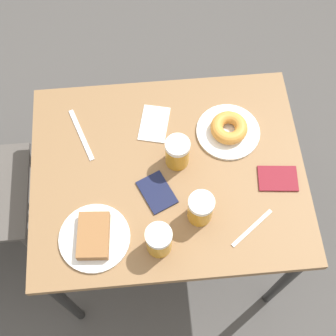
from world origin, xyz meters
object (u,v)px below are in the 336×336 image
object	(u,v)px
plate_with_cake	(94,237)
beer_mug_center	(200,209)
plate_with_donut	(229,129)
napkin_folded	(154,124)
passport_far_edge	(278,178)
beer_mug_left	(159,240)
fork	(252,228)
passport_near_edge	(157,192)
beer_mug_right	(177,152)
knife	(81,135)

from	to	relation	value
plate_with_cake	beer_mug_center	xyz separation A→B (m)	(0.05, -0.33, 0.04)
plate_with_donut	napkin_folded	bearing A→B (deg)	77.41
napkin_folded	passport_far_edge	distance (m)	0.45
beer_mug_left	fork	world-z (taller)	beer_mug_left
passport_near_edge	beer_mug_right	bearing A→B (deg)	-34.65
plate_with_cake	beer_mug_left	distance (m)	0.20
beer_mug_right	beer_mug_center	bearing A→B (deg)	-165.39
beer_mug_right	napkin_folded	size ratio (longest dim) A/B	0.73
plate_with_donut	beer_mug_center	xyz separation A→B (m)	(-0.29, 0.13, 0.04)
beer_mug_center	passport_far_edge	world-z (taller)	beer_mug_center
beer_mug_left	passport_near_edge	bearing A→B (deg)	-2.17
beer_mug_left	passport_near_edge	size ratio (longest dim) A/B	0.76
plate_with_donut	fork	xyz separation A→B (m)	(-0.34, -0.03, -0.02)
plate_with_cake	passport_far_edge	world-z (taller)	plate_with_cake
beer_mug_right	napkin_folded	distance (m)	0.17
plate_with_donut	beer_mug_left	xyz separation A→B (m)	(-0.37, 0.26, 0.04)
beer_mug_right	fork	bearing A→B (deg)	-140.50
plate_with_cake	beer_mug_left	xyz separation A→B (m)	(-0.04, -0.19, 0.04)
plate_with_donut	plate_with_cake	bearing A→B (deg)	126.00
napkin_folded	knife	world-z (taller)	napkin_folded
beer_mug_right	napkin_folded	xyz separation A→B (m)	(0.15, 0.06, -0.06)
plate_with_donut	beer_mug_left	world-z (taller)	beer_mug_left
knife	fork	bearing A→B (deg)	-125.91
napkin_folded	passport_far_edge	bearing A→B (deg)	-122.21
plate_with_cake	napkin_folded	bearing A→B (deg)	-28.58
knife	beer_mug_left	bearing A→B (deg)	-150.38
fork	passport_near_edge	xyz separation A→B (m)	(0.14, 0.28, 0.00)
fork	passport_near_edge	world-z (taller)	passport_near_edge
beer_mug_right	passport_far_edge	xyz separation A→B (m)	(-0.09, -0.32, -0.05)
plate_with_cake	napkin_folded	world-z (taller)	plate_with_cake
beer_mug_right	passport_far_edge	bearing A→B (deg)	-106.59
passport_near_edge	beer_mug_center	bearing A→B (deg)	-124.74
knife	passport_far_edge	bearing A→B (deg)	-109.23
fork	knife	world-z (taller)	same
beer_mug_center	knife	xyz separation A→B (m)	(0.32, 0.36, -0.06)
beer_mug_left	knife	xyz separation A→B (m)	(0.41, 0.23, -0.06)
beer_mug_left	plate_with_cake	bearing A→B (deg)	78.11
plate_with_donut	passport_far_edge	bearing A→B (deg)	-143.89
plate_with_donut	fork	bearing A→B (deg)	-175.81
plate_with_cake	beer_mug_center	bearing A→B (deg)	-81.96
plate_with_cake	plate_with_donut	bearing A→B (deg)	-54.00
passport_far_edge	napkin_folded	bearing A→B (deg)	57.79
napkin_folded	plate_with_donut	bearing A→B (deg)	-102.59
napkin_folded	passport_near_edge	bearing A→B (deg)	177.62
napkin_folded	fork	bearing A→B (deg)	-145.66
beer_mug_center	fork	xyz separation A→B (m)	(-0.06, -0.16, -0.06)
fork	passport_near_edge	distance (m)	0.32
fork	knife	size ratio (longest dim) A/B	0.70
beer_mug_center	napkin_folded	distance (m)	0.36
beer_mug_center	fork	size ratio (longest dim) A/B	0.81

